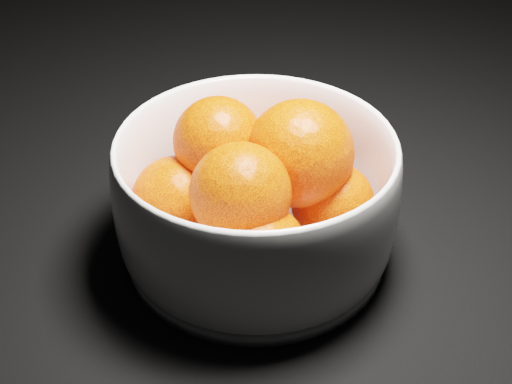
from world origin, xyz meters
TOP-DOWN VIEW (x-y plane):
  - bowl at (0.25, -0.01)m, footprint 0.25×0.25m
  - orange_pile at (0.24, -0.02)m, footprint 0.19×0.20m

SIDE VIEW (x-z plane):
  - bowl at x=0.25m, z-range 0.00..0.12m
  - orange_pile at x=0.24m, z-range 0.01..0.15m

